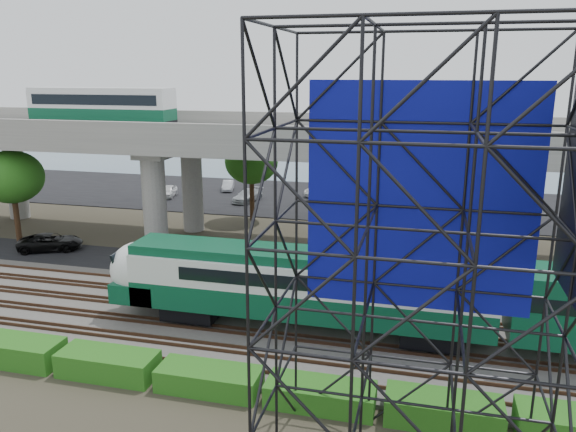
# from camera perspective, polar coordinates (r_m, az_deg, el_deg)

# --- Properties ---
(ground) EXTENTS (140.00, 140.00, 0.00)m
(ground) POSITION_cam_1_polar(r_m,az_deg,el_deg) (30.12, -6.66, -12.67)
(ground) COLOR #474233
(ground) RESTS_ON ground
(ballast_bed) EXTENTS (90.00, 12.00, 0.20)m
(ballast_bed) POSITION_cam_1_polar(r_m,az_deg,el_deg) (31.75, -5.37, -10.93)
(ballast_bed) COLOR slate
(ballast_bed) RESTS_ON ground
(service_road) EXTENTS (90.00, 5.00, 0.08)m
(service_road) POSITION_cam_1_polar(r_m,az_deg,el_deg) (39.24, -1.25, -5.86)
(service_road) COLOR black
(service_road) RESTS_ON ground
(parking_lot) EXTENTS (90.00, 18.00, 0.08)m
(parking_lot) POSITION_cam_1_polar(r_m,az_deg,el_deg) (61.31, 4.56, 1.62)
(parking_lot) COLOR black
(parking_lot) RESTS_ON ground
(harbor_water) EXTENTS (140.00, 40.00, 0.03)m
(harbor_water) POSITION_cam_1_polar(r_m,az_deg,el_deg) (82.69, 7.13, 4.91)
(harbor_water) COLOR #486376
(harbor_water) RESTS_ON ground
(rail_tracks) EXTENTS (90.00, 9.52, 0.16)m
(rail_tracks) POSITION_cam_1_polar(r_m,az_deg,el_deg) (31.67, -5.38, -10.64)
(rail_tracks) COLOR #472D1E
(rail_tracks) RESTS_ON ballast_bed
(commuter_train) EXTENTS (29.30, 3.06, 4.30)m
(commuter_train) POSITION_cam_1_polar(r_m,az_deg,el_deg) (29.29, 5.92, -7.26)
(commuter_train) COLOR black
(commuter_train) RESTS_ON rail_tracks
(overpass) EXTENTS (80.00, 12.00, 12.40)m
(overpass) POSITION_cam_1_polar(r_m,az_deg,el_deg) (42.75, -0.87, 7.15)
(overpass) COLOR #9E9B93
(overpass) RESTS_ON ground
(scaffold_tower) EXTENTS (9.36, 6.36, 15.00)m
(scaffold_tower) POSITION_cam_1_polar(r_m,az_deg,el_deg) (18.09, 12.75, -6.06)
(scaffold_tower) COLOR black
(scaffold_tower) RESTS_ON ground
(hedge_strip) EXTENTS (34.60, 1.80, 1.20)m
(hedge_strip) POSITION_cam_1_polar(r_m,az_deg,el_deg) (26.02, -7.99, -16.01)
(hedge_strip) COLOR #1E6016
(hedge_strip) RESTS_ON ground
(trees) EXTENTS (40.94, 16.94, 7.69)m
(trees) POSITION_cam_1_polar(r_m,az_deg,el_deg) (44.34, -5.18, 3.90)
(trees) COLOR #382314
(trees) RESTS_ON ground
(suv) EXTENTS (5.25, 3.96, 1.33)m
(suv) POSITION_cam_1_polar(r_m,az_deg,el_deg) (47.63, -22.99, -2.45)
(suv) COLOR black
(suv) RESTS_ON service_road
(parked_cars) EXTENTS (38.95, 9.78, 1.29)m
(parked_cars) POSITION_cam_1_polar(r_m,az_deg,el_deg) (60.69, 5.05, 2.11)
(parked_cars) COLOR silver
(parked_cars) RESTS_ON parking_lot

